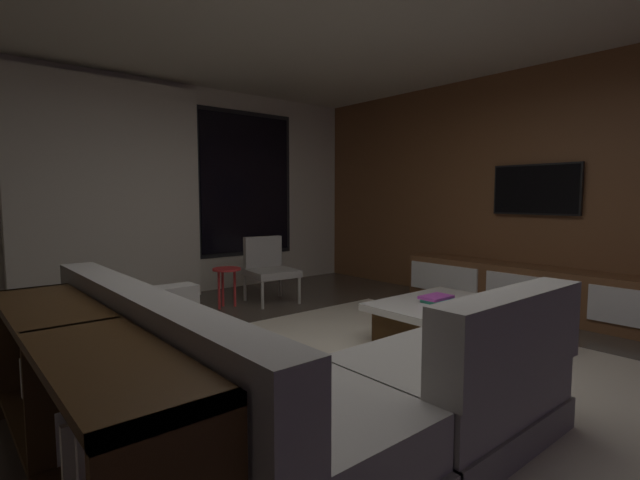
# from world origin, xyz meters

# --- Properties ---
(floor) EXTENTS (9.20, 9.20, 0.00)m
(floor) POSITION_xyz_m (0.00, 0.00, 0.00)
(floor) COLOR #473D33
(back_wall_with_window) EXTENTS (6.60, 0.30, 2.70)m
(back_wall_with_window) POSITION_xyz_m (-0.06, 3.62, 1.34)
(back_wall_with_window) COLOR beige
(back_wall_with_window) RESTS_ON floor
(media_wall) EXTENTS (0.12, 7.80, 2.70)m
(media_wall) POSITION_xyz_m (3.06, 0.00, 1.35)
(media_wall) COLOR brown
(media_wall) RESTS_ON floor
(area_rug) EXTENTS (3.20, 3.80, 0.01)m
(area_rug) POSITION_xyz_m (0.35, -0.10, 0.01)
(area_rug) COLOR beige
(area_rug) RESTS_ON floor
(sectional_couch) EXTENTS (1.98, 2.50, 0.82)m
(sectional_couch) POSITION_xyz_m (-0.82, -0.16, 0.29)
(sectional_couch) COLOR gray
(sectional_couch) RESTS_ON floor
(coffee_table) EXTENTS (1.16, 1.16, 0.36)m
(coffee_table) POSITION_xyz_m (1.18, 0.05, 0.19)
(coffee_table) COLOR #39230E
(coffee_table) RESTS_ON floor
(book_stack_on_coffee_table) EXTENTS (0.28, 0.21, 0.06)m
(book_stack_on_coffee_table) POSITION_xyz_m (1.16, 0.23, 0.39)
(book_stack_on_coffee_table) COLOR #33B081
(book_stack_on_coffee_table) RESTS_ON coffee_table
(accent_chair_near_window) EXTENTS (0.61, 0.63, 0.78)m
(accent_chair_near_window) POSITION_xyz_m (0.96, 2.54, 0.43)
(accent_chair_near_window) COLOR #B2ADA0
(accent_chair_near_window) RESTS_ON floor
(side_stool) EXTENTS (0.32, 0.32, 0.46)m
(side_stool) POSITION_xyz_m (0.40, 2.56, 0.37)
(side_stool) COLOR red
(side_stool) RESTS_ON floor
(media_console) EXTENTS (0.46, 3.10, 0.52)m
(media_console) POSITION_xyz_m (2.77, 0.05, 0.25)
(media_console) COLOR brown
(media_console) RESTS_ON floor
(mounted_tv) EXTENTS (0.05, 0.96, 0.56)m
(mounted_tv) POSITION_xyz_m (2.95, 0.25, 1.35)
(mounted_tv) COLOR black
(console_table_behind_couch) EXTENTS (0.40, 2.10, 0.74)m
(console_table_behind_couch) POSITION_xyz_m (-1.74, -0.03, 0.42)
(console_table_behind_couch) COLOR #39230E
(console_table_behind_couch) RESTS_ON floor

